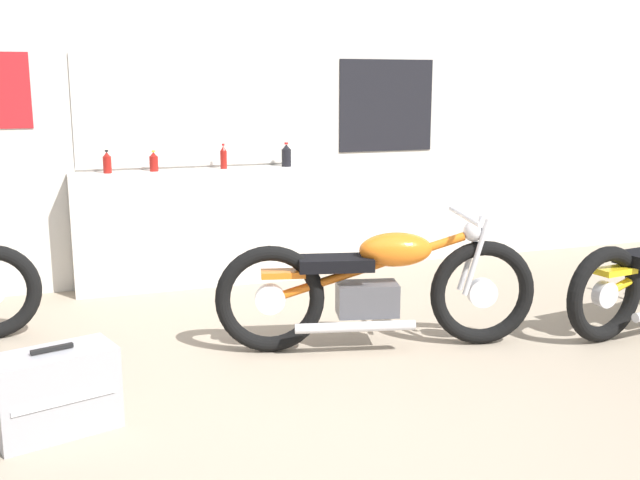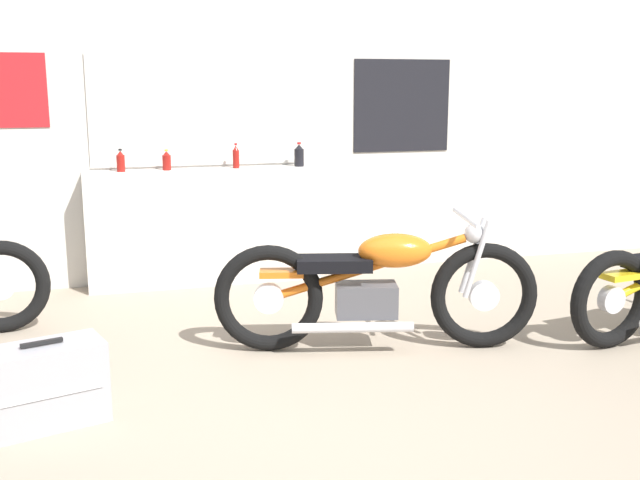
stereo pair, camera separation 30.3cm
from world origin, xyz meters
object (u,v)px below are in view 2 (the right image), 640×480
object	(u,v)px
bottle_leftmost	(121,162)
bottle_left_center	(167,161)
motorcycle_orange	(377,287)
bottle_right_center	(299,156)
hard_case_silver	(45,385)
bottle_center	(236,157)

from	to	relation	value
bottle_leftmost	bottle_left_center	xyz separation A→B (m)	(0.37, 0.01, -0.01)
bottle_left_center	motorcycle_orange	size ratio (longest dim) A/B	0.08
bottle_left_center	bottle_right_center	distance (m)	1.14
bottle_leftmost	bottle_left_center	distance (m)	0.37
motorcycle_orange	hard_case_silver	world-z (taller)	motorcycle_orange
bottle_center	bottle_leftmost	bearing A→B (deg)	-179.56
bottle_right_center	motorcycle_orange	xyz separation A→B (m)	(0.01, -1.96, -0.67)
bottle_leftmost	hard_case_silver	xyz separation A→B (m)	(-0.47, -2.54, -0.87)
bottle_center	bottle_left_center	bearing A→B (deg)	179.41
bottle_left_center	motorcycle_orange	world-z (taller)	bottle_left_center
bottle_leftmost	bottle_center	size ratio (longest dim) A/B	0.88
bottle_leftmost	bottle_right_center	size ratio (longest dim) A/B	0.90
hard_case_silver	motorcycle_orange	bearing A→B (deg)	16.34
bottle_right_center	bottle_center	bearing A→B (deg)	179.02
bottle_leftmost	hard_case_silver	world-z (taller)	bottle_leftmost
bottle_right_center	bottle_leftmost	bearing A→B (deg)	179.92
bottle_left_center	bottle_leftmost	bearing A→B (deg)	-177.95
motorcycle_orange	bottle_center	bearing A→B (deg)	106.03
bottle_center	motorcycle_orange	distance (m)	2.15
bottle_left_center	bottle_right_center	bearing A→B (deg)	-0.78
hard_case_silver	bottle_left_center	bearing A→B (deg)	71.71
bottle_leftmost	bottle_right_center	xyz separation A→B (m)	(1.51, -0.00, 0.01)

